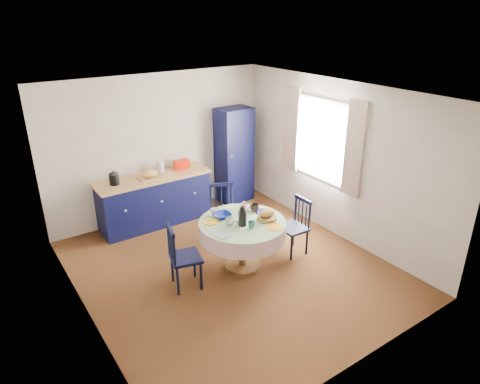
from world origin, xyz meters
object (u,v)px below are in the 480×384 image
(chair_far, at_px, (223,212))
(mug_b, at_px, (251,225))
(mug_c, at_px, (254,208))
(chair_right, at_px, (295,226))
(mug_d, at_px, (214,212))
(pantry_cabinet, at_px, (234,155))
(kitchen_counter, at_px, (155,199))
(dining_table, at_px, (243,229))
(cobalt_bowl, at_px, (222,216))
(mug_a, at_px, (230,221))
(chair_left, at_px, (183,256))

(chair_far, distance_m, mug_b, 1.16)
(mug_b, relative_size, mug_c, 0.74)
(chair_far, height_order, mug_c, chair_far)
(chair_right, xyz_separation_m, mug_d, (-1.12, 0.49, 0.35))
(pantry_cabinet, distance_m, chair_right, 2.24)
(pantry_cabinet, bearing_deg, mug_c, -118.69)
(kitchen_counter, relative_size, mug_d, 18.14)
(mug_b, bearing_deg, dining_table, 87.16)
(chair_right, distance_m, mug_b, 0.98)
(mug_c, bearing_deg, mug_d, 159.52)
(kitchen_counter, height_order, cobalt_bowl, kitchen_counter)
(pantry_cabinet, height_order, mug_d, pantry_cabinet)
(pantry_cabinet, distance_m, mug_a, 2.50)
(chair_left, distance_m, mug_b, 1.00)
(dining_table, relative_size, chair_right, 1.40)
(pantry_cabinet, height_order, cobalt_bowl, pantry_cabinet)
(mug_b, bearing_deg, mug_d, 109.71)
(mug_b, relative_size, mug_d, 0.91)
(kitchen_counter, xyz_separation_m, pantry_cabinet, (1.69, 0.07, 0.45))
(chair_left, bearing_deg, cobalt_bowl, -61.37)
(pantry_cabinet, relative_size, mug_a, 14.93)
(chair_right, bearing_deg, kitchen_counter, -146.03)
(chair_far, distance_m, cobalt_bowl, 0.78)
(dining_table, bearing_deg, chair_left, 175.18)
(pantry_cabinet, bearing_deg, chair_left, -140.13)
(chair_far, bearing_deg, dining_table, -79.16)
(chair_left, bearing_deg, chair_far, -40.87)
(mug_a, bearing_deg, dining_table, -9.65)
(pantry_cabinet, relative_size, mug_d, 16.80)
(mug_b, relative_size, cobalt_bowl, 0.38)
(mug_c, bearing_deg, chair_right, -26.51)
(pantry_cabinet, height_order, chair_far, pantry_cabinet)
(pantry_cabinet, height_order, mug_c, pantry_cabinet)
(kitchen_counter, height_order, pantry_cabinet, pantry_cabinet)
(chair_left, bearing_deg, pantry_cabinet, -33.45)
(chair_far, relative_size, cobalt_bowl, 3.64)
(mug_a, relative_size, mug_c, 0.92)
(kitchen_counter, height_order, dining_table, kitchen_counter)
(mug_b, height_order, cobalt_bowl, mug_b)
(chair_right, xyz_separation_m, cobalt_bowl, (-1.07, 0.37, 0.33))
(dining_table, bearing_deg, mug_a, 170.35)
(dining_table, bearing_deg, chair_far, 76.02)
(kitchen_counter, distance_m, dining_table, 2.06)
(kitchen_counter, distance_m, mug_b, 2.28)
(mug_b, bearing_deg, mug_a, 128.13)
(chair_left, height_order, mug_d, chair_left)
(chair_far, relative_size, mug_d, 8.60)
(kitchen_counter, xyz_separation_m, chair_right, (1.34, -2.10, -0.01))
(dining_table, distance_m, mug_d, 0.49)
(chair_left, bearing_deg, mug_a, -79.63)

